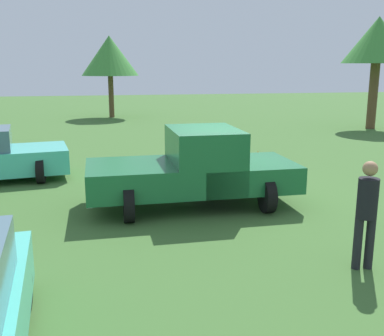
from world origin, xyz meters
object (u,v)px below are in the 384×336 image
(person_bystander, at_px, (367,209))
(pickup_truck, at_px, (197,166))
(tree_back_left, at_px, (378,41))
(tree_back_right, at_px, (110,56))
(traffic_cone, at_px, (258,159))

(person_bystander, bearing_deg, pickup_truck, 33.91)
(tree_back_left, bearing_deg, pickup_truck, -45.19)
(person_bystander, bearing_deg, tree_back_right, 15.88)
(person_bystander, height_order, tree_back_right, tree_back_right)
(person_bystander, distance_m, tree_back_right, 23.22)
(tree_back_left, relative_size, tree_back_right, 1.12)
(pickup_truck, distance_m, person_bystander, 4.31)
(tree_back_right, bearing_deg, tree_back_left, 59.73)
(person_bystander, xyz_separation_m, traffic_cone, (-7.41, 0.72, -0.73))
(pickup_truck, relative_size, traffic_cone, 8.78)
(person_bystander, relative_size, tree_back_left, 0.32)
(tree_back_left, distance_m, traffic_cone, 12.32)
(tree_back_left, relative_size, traffic_cone, 10.11)
(person_bystander, height_order, tree_back_left, tree_back_left)
(pickup_truck, relative_size, person_bystander, 2.72)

